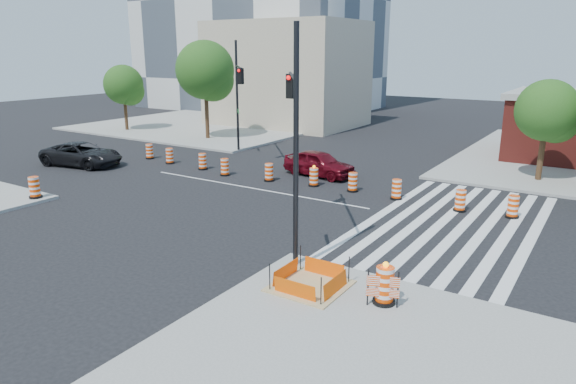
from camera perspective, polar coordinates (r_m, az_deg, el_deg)
name	(u,v)px	position (r m, az deg, el deg)	size (l,w,h in m)	color
ground	(252,188)	(28.17, -4.04, 0.43)	(120.00, 120.00, 0.00)	black
sidewalk_nw	(216,124)	(53.03, -8.00, 7.52)	(22.00, 22.00, 0.15)	gray
crosswalk_east	(453,223)	(23.54, 17.87, -3.34)	(6.75, 13.50, 0.01)	silver
lane_centerline	(252,188)	(28.17, -4.04, 0.44)	(14.00, 0.12, 0.01)	silver
excavation_pit	(310,285)	(16.32, 2.44, -10.23)	(2.20, 2.20, 0.90)	tan
beige_midrise	(287,74)	(52.17, -0.12, 12.97)	(14.00, 10.00, 10.00)	tan
red_coupe	(319,163)	(30.73, 3.49, 3.19)	(1.80, 4.48, 1.53)	#560711
dark_suv	(82,154)	(36.09, -21.95, 3.91)	(2.49, 5.40, 1.50)	black
signal_pole_se	(294,120)	(18.32, 0.67, 8.00)	(3.55, 5.08, 8.01)	black
signal_pole_nw	(238,87)	(36.24, -5.57, 11.48)	(4.02, 4.54, 7.83)	black
pit_drum	(385,286)	(15.38, 10.68, -10.25)	(0.66, 0.66, 1.31)	black
sw_corner_drum	(35,188)	(28.56, -26.33, 0.39)	(0.63, 0.63, 1.07)	black
barricade	(383,287)	(15.17, 10.50, -10.33)	(0.90, 0.39, 1.11)	#FE4605
tree_north_a	(124,87)	(49.94, -17.74, 11.06)	(3.56, 3.56, 6.05)	#382314
tree_north_b	(206,74)	(43.45, -9.11, 12.87)	(4.77, 4.77, 8.11)	#382314
tree_north_c	(548,114)	(32.12, 26.88, 7.74)	(3.45, 3.41, 5.79)	#382314
median_drum_0	(150,152)	(36.98, -15.13, 4.33)	(0.60, 0.60, 1.02)	black
median_drum_1	(170,156)	(35.04, -13.01, 3.87)	(0.60, 0.60, 1.02)	black
median_drum_2	(203,162)	(32.87, -9.47, 3.31)	(0.60, 0.60, 1.02)	black
median_drum_3	(225,168)	(31.10, -7.03, 2.71)	(0.60, 0.60, 1.02)	black
median_drum_4	(269,173)	(29.55, -2.12, 2.14)	(0.60, 0.60, 1.02)	black
median_drum_5	(314,177)	(28.46, 2.89, 1.63)	(0.60, 0.60, 1.18)	black
median_drum_6	(353,183)	(27.55, 7.21, 1.04)	(0.60, 0.60, 1.02)	black
median_drum_7	(397,190)	(26.46, 11.97, 0.21)	(0.60, 0.60, 1.02)	black
median_drum_8	(460,201)	(25.30, 18.60, -0.98)	(0.60, 0.60, 1.02)	black
median_drum_9	(513,207)	(25.16, 23.72, -1.58)	(0.60, 0.60, 1.02)	black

